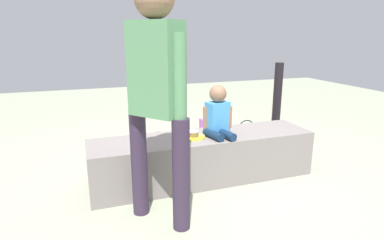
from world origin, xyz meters
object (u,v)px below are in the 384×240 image
adult_standing (157,85)px  cake_plate (193,135)px  gift_bag (209,130)px  cake_box_white (198,150)px  child_seated (218,114)px  handbag_black_leather (246,136)px  water_bottle_near_gift (133,139)px  handbag_brown_canvas (159,151)px

adult_standing → cake_plate: (0.46, 0.56, -0.58)m
gift_bag → cake_box_white: (-0.28, -0.36, -0.11)m
child_seated → handbag_black_leather: child_seated is taller
cake_plate → child_seated: bearing=-3.2°
water_bottle_near_gift → handbag_black_leather: (1.37, -0.48, 0.03)m
child_seated → water_bottle_near_gift: bearing=116.4°
gift_bag → handbag_black_leather: (0.41, -0.23, -0.05)m
gift_bag → cake_box_white: gift_bag is taller
cake_plate → handbag_brown_canvas: 0.69m
water_bottle_near_gift → cake_plate: bearing=-72.9°
cake_plate → gift_bag: 1.19m
adult_standing → gift_bag: bearing=56.3°
child_seated → cake_box_white: (0.05, 0.65, -0.60)m
child_seated → water_bottle_near_gift: 1.52m
cake_box_white → handbag_black_leather: (0.70, 0.13, 0.06)m
handbag_brown_canvas → handbag_black_leather: bearing=9.3°
water_bottle_near_gift → child_seated: bearing=-63.6°
child_seated → cake_box_white: 0.89m
adult_standing → gift_bag: adult_standing is taller
adult_standing → water_bottle_near_gift: bearing=87.4°
adult_standing → cake_box_white: 1.72m
handbag_black_leather → gift_bag: bearing=150.9°
handbag_brown_canvas → gift_bag: bearing=28.6°
handbag_black_leather → handbag_brown_canvas: 1.21m
water_bottle_near_gift → handbag_black_leather: 1.45m
cake_plate → handbag_brown_canvas: size_ratio=0.62×
cake_plate → handbag_brown_canvas: (-0.21, 0.57, -0.33)m
adult_standing → handbag_black_leather: (1.45, 1.32, -0.93)m
gift_bag → handbag_black_leather: bearing=-29.1°
cake_plate → gift_bag: cake_plate is taller
child_seated → adult_standing: (-0.70, -0.54, 0.39)m
cake_plate → handbag_black_leather: bearing=37.9°
gift_bag → water_bottle_near_gift: (-0.96, 0.25, -0.08)m
adult_standing → handbag_brown_canvas: bearing=77.2°
cake_plate → handbag_black_leather: cake_plate is taller
handbag_black_leather → child_seated: bearing=-133.7°
adult_standing → handbag_brown_canvas: 1.47m
cake_box_white → handbag_brown_canvas: 0.51m
water_bottle_near_gift → handbag_brown_canvas: size_ratio=0.52×
cake_box_white → adult_standing: bearing=-122.3°
cake_box_white → handbag_brown_canvas: handbag_brown_canvas is taller
cake_box_white → water_bottle_near_gift: bearing=137.9°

